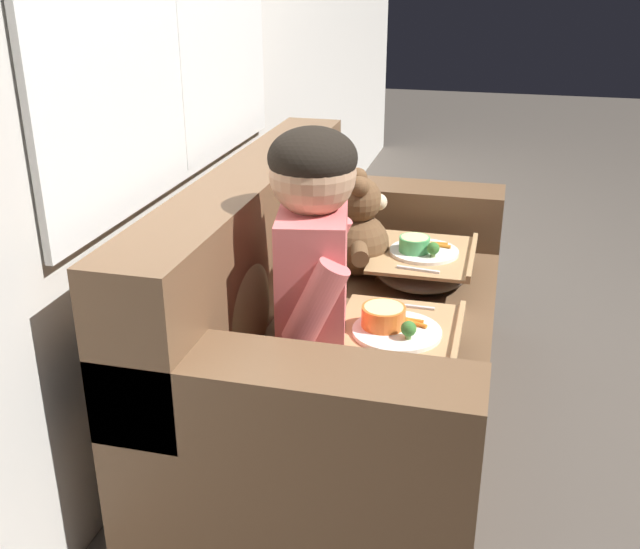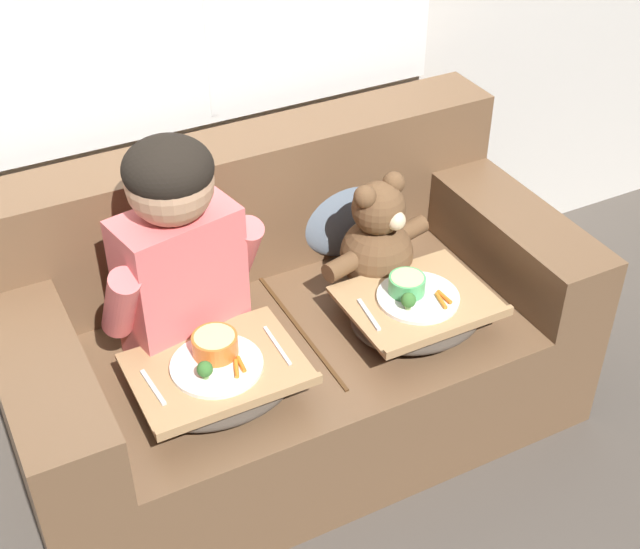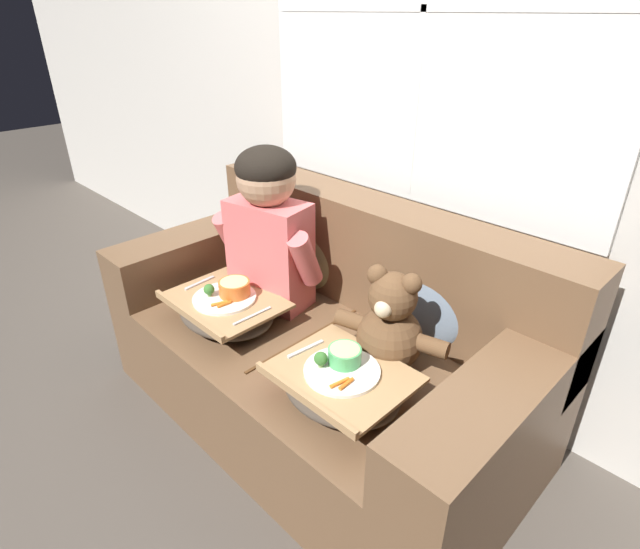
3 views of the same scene
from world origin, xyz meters
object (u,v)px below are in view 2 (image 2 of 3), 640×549
Objects in this scene: throw_pillow_behind_teddy at (343,203)px; lap_tray_teddy at (417,311)px; lap_tray_child at (218,378)px; throw_pillow_behind_child at (157,255)px; teddy_bear at (378,242)px; couch at (284,332)px; child_figure at (176,240)px.

throw_pillow_behind_teddy is 0.90× the size of lap_tray_teddy.
throw_pillow_behind_teddy is at bearing 35.97° from lap_tray_child.
teddy_bear is at bearing -19.50° from throw_pillow_behind_child.
lap_tray_teddy is at bearing -39.40° from couch.
throw_pillow_behind_teddy reaches higher than lap_tray_teddy.
couch is at bearing 39.23° from lap_tray_child.
lap_tray_teddy is at bearing -36.06° from throw_pillow_behind_child.
teddy_bear is at bearing -89.67° from throw_pillow_behind_teddy.
couch is 4.02× the size of lap_tray_teddy.
couch is 4.48× the size of throw_pillow_behind_teddy.
lap_tray_teddy is (0.62, -0.00, -0.00)m from lap_tray_child.
child_figure reaches higher than teddy_bear.
throw_pillow_behind_child is at bearing 147.57° from couch.
child_figure is at bearing 179.64° from teddy_bear.
throw_pillow_behind_child is 0.92× the size of lap_tray_teddy.
throw_pillow_behind_teddy is (0.63, 0.00, 0.00)m from throw_pillow_behind_child.
child_figure is at bearing -89.94° from throw_pillow_behind_child.
couch is at bearing -147.57° from throw_pillow_behind_teddy.
teddy_bear is 0.90× the size of lap_tray_child.
child_figure reaches higher than couch.
lap_tray_child is at bearing -89.92° from throw_pillow_behind_child.
throw_pillow_behind_child is 0.29m from child_figure.
teddy_bear is (0.63, -0.00, -0.20)m from child_figure.
child_figure reaches higher than throw_pillow_behind_child.
couch is 0.43m from lap_tray_teddy.
throw_pillow_behind_child is 0.47m from lap_tray_child.
couch is at bearing 3.54° from child_figure.
teddy_bear reaches higher than throw_pillow_behind_child.
lap_tray_teddy is at bearing -20.76° from child_figure.
couch reaches higher than throw_pillow_behind_teddy.
throw_pillow_behind_teddy is at bearing 90.33° from teddy_bear.
lap_tray_teddy is (0.62, -0.24, -0.30)m from child_figure.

